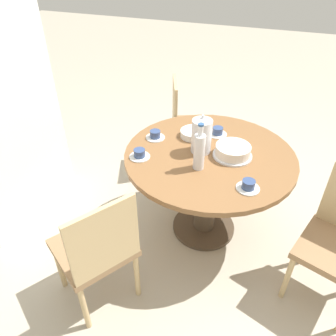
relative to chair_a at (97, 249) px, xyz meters
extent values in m
plane|color=#B2A893|center=(0.82, -0.44, -0.47)|extent=(14.00, 14.00, 0.00)
cylinder|color=#473828|center=(0.82, -0.44, -0.45)|extent=(0.49, 0.49, 0.03)
cylinder|color=#473828|center=(0.82, -0.44, -0.11)|extent=(0.16, 0.16, 0.65)
cylinder|color=brown|center=(0.82, -0.44, 0.24)|extent=(1.17, 1.17, 0.04)
cylinder|color=tan|center=(0.28, 0.11, -0.27)|extent=(0.03, 0.03, 0.40)
cylinder|color=tan|center=(-0.02, 0.30, -0.27)|extent=(0.03, 0.03, 0.40)
cylinder|color=tan|center=(0.09, -0.19, -0.27)|extent=(0.03, 0.03, 0.40)
cylinder|color=tan|center=(-0.21, 0.00, -0.27)|extent=(0.03, 0.03, 0.40)
cube|color=#93704C|center=(0.03, 0.05, -0.05)|extent=(0.58, 0.58, 0.04)
cube|color=tan|center=(-0.07, -0.11, 0.19)|extent=(0.35, 0.23, 0.44)
cylinder|color=tan|center=(0.40, -1.08, -0.27)|extent=(0.03, 0.03, 0.40)
cylinder|color=tan|center=(0.74, -1.20, -0.27)|extent=(0.03, 0.03, 0.40)
cylinder|color=tan|center=(1.58, -0.33, -0.27)|extent=(0.03, 0.03, 0.40)
cylinder|color=tan|center=(1.91, -0.19, -0.27)|extent=(0.03, 0.03, 0.40)
cylinder|color=tan|center=(1.44, 0.01, -0.27)|extent=(0.03, 0.03, 0.40)
cylinder|color=tan|center=(1.78, 0.14, -0.27)|extent=(0.03, 0.03, 0.40)
cube|color=#93704C|center=(1.68, -0.09, -0.05)|extent=(0.55, 0.55, 0.04)
cube|color=tan|center=(1.60, 0.09, 0.19)|extent=(0.38, 0.17, 0.44)
cube|color=silver|center=(1.04, 1.09, 0.44)|extent=(0.04, 0.28, 1.82)
cube|color=silver|center=(0.56, 0.96, 0.44)|extent=(1.01, 0.02, 1.82)
cube|color=silver|center=(0.56, 1.09, -0.45)|extent=(0.94, 0.27, 0.04)
cube|color=silver|center=(0.56, 1.09, -0.01)|extent=(0.94, 0.27, 0.04)
cube|color=#B72D28|center=(0.85, 1.07, -0.26)|extent=(0.36, 0.21, 0.33)
cube|color=#B72D28|center=(0.85, 1.07, 0.19)|extent=(0.36, 0.21, 0.37)
cube|color=#234793|center=(0.83, 1.07, 0.63)|extent=(0.39, 0.21, 0.35)
cube|color=#28703D|center=(0.83, 1.07, 1.05)|extent=(0.39, 0.21, 0.28)
cylinder|color=silver|center=(0.83, -0.37, 0.37)|extent=(0.14, 0.14, 0.24)
cone|color=silver|center=(0.83, -0.37, 0.50)|extent=(0.12, 0.12, 0.02)
sphere|color=silver|center=(0.83, -0.37, 0.52)|extent=(0.02, 0.02, 0.02)
cylinder|color=silver|center=(0.63, -0.41, 0.37)|extent=(0.07, 0.07, 0.24)
cylinder|color=silver|center=(0.63, -0.41, 0.53)|extent=(0.03, 0.03, 0.07)
cylinder|color=#2D5184|center=(0.63, -0.41, 0.57)|extent=(0.04, 0.04, 0.01)
cylinder|color=silver|center=(0.84, -0.59, 0.26)|extent=(0.26, 0.26, 0.01)
cylinder|color=silver|center=(0.84, -0.59, 0.30)|extent=(0.23, 0.23, 0.07)
cylinder|color=silver|center=(1.08, -0.43, 0.26)|extent=(0.14, 0.14, 0.01)
cylinder|color=#334775|center=(1.08, -0.43, 0.29)|extent=(0.08, 0.08, 0.05)
cylinder|color=silver|center=(0.61, -0.01, 0.26)|extent=(0.14, 0.14, 0.01)
cylinder|color=#334775|center=(0.61, -0.01, 0.29)|extent=(0.08, 0.08, 0.05)
cylinder|color=silver|center=(0.53, -0.74, 0.26)|extent=(0.14, 0.14, 0.01)
cylinder|color=#334775|center=(0.53, -0.74, 0.29)|extent=(0.08, 0.08, 0.05)
cylinder|color=silver|center=(0.88, -0.01, 0.26)|extent=(0.14, 0.14, 0.01)
cylinder|color=#334775|center=(0.88, -0.01, 0.29)|extent=(0.08, 0.08, 0.05)
cylinder|color=white|center=(1.00, -0.27, 0.26)|extent=(0.19, 0.19, 0.01)
cylinder|color=white|center=(1.00, -0.27, 0.27)|extent=(0.19, 0.19, 0.01)
cylinder|color=white|center=(1.00, -0.27, 0.28)|extent=(0.19, 0.19, 0.01)
cylinder|color=white|center=(1.00, -0.27, 0.29)|extent=(0.19, 0.19, 0.01)
cylinder|color=white|center=(1.00, -0.27, 0.30)|extent=(0.19, 0.19, 0.01)
camera|label=1|loc=(-1.03, -0.82, 1.48)|focal=35.00mm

